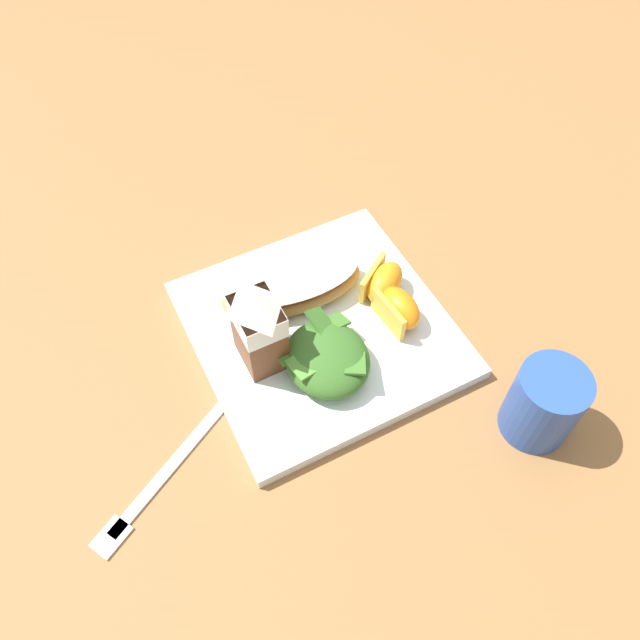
{
  "coord_description": "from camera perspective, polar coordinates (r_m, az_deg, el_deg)",
  "views": [
    {
      "loc": [
        -0.37,
        0.19,
        0.61
      ],
      "look_at": [
        0.0,
        0.0,
        0.03
      ],
      "focal_mm": 35.02,
      "sensor_mm": 36.0,
      "label": 1
    }
  ],
  "objects": [
    {
      "name": "metal_fork",
      "position": [
        0.66,
        -14.94,
        -14.44
      ],
      "size": [
        0.11,
        0.17,
        0.01
      ],
      "color": "silver",
      "rests_on": "ground"
    },
    {
      "name": "milk_carton",
      "position": [
        0.65,
        -5.66,
        -0.5
      ],
      "size": [
        0.06,
        0.04,
        0.11
      ],
      "color": "brown",
      "rests_on": "white_plate"
    },
    {
      "name": "orange_wedge_front",
      "position": [
        0.71,
        7.17,
        1.05
      ],
      "size": [
        0.06,
        0.04,
        0.04
      ],
      "color": "orange",
      "rests_on": "white_plate"
    },
    {
      "name": "drinking_blue_cup",
      "position": [
        0.67,
        19.77,
        -7.21
      ],
      "size": [
        0.07,
        0.07,
        0.09
      ],
      "primitive_type": "cylinder",
      "color": "#284CA3",
      "rests_on": "ground"
    },
    {
      "name": "green_salad_pile",
      "position": [
        0.67,
        0.64,
        -3.52
      ],
      "size": [
        0.11,
        0.1,
        0.05
      ],
      "color": "#336023",
      "rests_on": "white_plate"
    },
    {
      "name": "ground",
      "position": [
        0.73,
        -0.0,
        -1.18
      ],
      "size": [
        3.0,
        3.0,
        0.0
      ],
      "primitive_type": "plane",
      "color": "olive"
    },
    {
      "name": "white_plate",
      "position": [
        0.72,
        -0.0,
        -0.82
      ],
      "size": [
        0.28,
        0.28,
        0.02
      ],
      "primitive_type": "cube",
      "color": "silver",
      "rests_on": "ground"
    },
    {
      "name": "orange_wedge_middle",
      "position": [
        0.73,
        5.8,
        3.48
      ],
      "size": [
        0.06,
        0.07,
        0.04
      ],
      "color": "orange",
      "rests_on": "white_plate"
    },
    {
      "name": "cheesy_pizza_bread",
      "position": [
        0.73,
        -2.59,
        3.31
      ],
      "size": [
        0.1,
        0.18,
        0.04
      ],
      "color": "#B77F42",
      "rests_on": "white_plate"
    }
  ]
}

